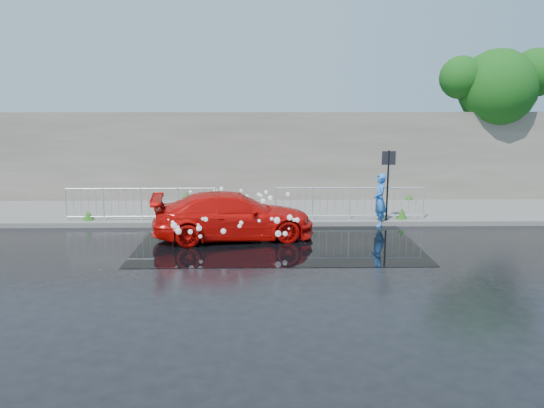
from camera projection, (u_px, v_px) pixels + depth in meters
The scene contains 13 objects.
ground at pixel (261, 251), 14.63m from camera, with size 90.00×90.00×0.00m, color black.
pavement at pixel (261, 212), 19.52m from camera, with size 30.00×4.00×0.15m, color #5E5F5A.
curb at pixel (261, 224), 17.55m from camera, with size 30.00×0.25×0.16m, color #5E5F5A.
retaining_wall at pixel (261, 156), 21.33m from camera, with size 30.00×0.60×3.50m, color #5C5A4E.
puddle at pixel (278, 242), 15.61m from camera, with size 8.00×5.00×0.01m, color black.
sign_post at pixel (388, 174), 17.42m from camera, with size 0.45×0.06×2.50m.
tree at pixel (500, 85), 21.18m from camera, with size 4.82×3.09×6.16m.
railing_left at pixel (141, 203), 17.69m from camera, with size 5.05×0.05×1.10m.
railing_right at pixel (350, 202), 17.83m from camera, with size 5.05×0.05×1.10m.
weeds at pixel (255, 208), 18.96m from camera, with size 12.17×3.93×0.38m.
water_spray at pixel (238, 213), 16.35m from camera, with size 3.68×5.22×0.92m.
red_car at pixel (233, 216), 15.90m from camera, with size 1.95×4.80×1.39m, color red.
person at pixel (380, 200), 17.48m from camera, with size 0.64×0.42×1.74m, color blue.
Camera 1 is at (0.04, -14.11, 4.09)m, focal length 35.00 mm.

